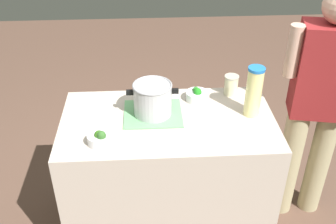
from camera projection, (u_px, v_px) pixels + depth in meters
name	position (u px, v px, depth m)	size (l,w,h in m)	color
counter_slab	(168.00, 177.00, 2.49)	(1.21, 0.67, 0.87)	beige
dish_cloth	(153.00, 114.00, 2.30)	(0.33, 0.30, 0.01)	#6DB473
cooking_pot	(153.00, 99.00, 2.24)	(0.29, 0.22, 0.19)	#B7B7BC
lemonade_pitcher	(254.00, 92.00, 2.22)	(0.09, 0.09, 0.30)	#F2EA95
mason_jar	(231.00, 85.00, 2.46)	(0.09, 0.09, 0.12)	beige
broccoli_bowl_front	(197.00, 95.00, 2.41)	(0.14, 0.14, 0.09)	silver
broccoli_bowl_center	(99.00, 138.00, 2.05)	(0.11, 0.11, 0.09)	silver
person_cook	(318.00, 104.00, 2.41)	(0.50, 0.26, 1.56)	tan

